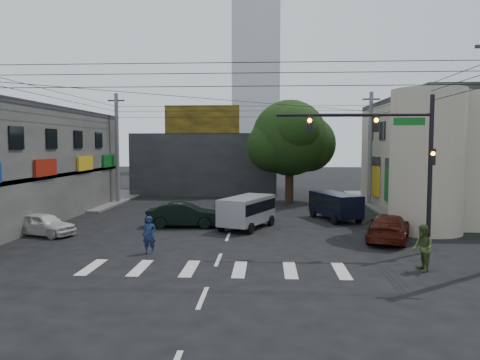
# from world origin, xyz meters

# --- Properties ---
(ground) EXTENTS (160.00, 160.00, 0.00)m
(ground) POSITION_xyz_m (0.00, 0.00, 0.00)
(ground) COLOR black
(ground) RESTS_ON ground
(sidewalk_far_left) EXTENTS (16.00, 16.00, 0.15)m
(sidewalk_far_left) POSITION_xyz_m (-18.00, 18.00, 0.07)
(sidewalk_far_left) COLOR #514F4C
(sidewalk_far_left) RESTS_ON ground
(sidewalk_far_right) EXTENTS (16.00, 16.00, 0.15)m
(sidewalk_far_right) POSITION_xyz_m (18.00, 18.00, 0.07)
(sidewalk_far_right) COLOR #514F4C
(sidewalk_far_right) RESTS_ON ground
(corner_column) EXTENTS (4.00, 4.00, 8.00)m
(corner_column) POSITION_xyz_m (11.00, 4.00, 4.00)
(corner_column) COLOR #A19480
(corner_column) RESTS_ON ground
(building_far) EXTENTS (14.00, 10.00, 6.00)m
(building_far) POSITION_xyz_m (-4.00, 26.00, 3.00)
(building_far) COLOR #232326
(building_far) RESTS_ON ground
(billboard) EXTENTS (7.00, 0.30, 2.60)m
(billboard) POSITION_xyz_m (-4.00, 21.10, 7.30)
(billboard) COLOR olive
(billboard) RESTS_ON building_far
(tower_distant) EXTENTS (9.00, 9.00, 44.00)m
(tower_distant) POSITION_xyz_m (0.00, 70.00, 22.00)
(tower_distant) COLOR silver
(tower_distant) RESTS_ON ground
(street_tree) EXTENTS (6.40, 6.40, 8.70)m
(street_tree) POSITION_xyz_m (4.00, 17.00, 5.47)
(street_tree) COLOR black
(street_tree) RESTS_ON ground
(traffic_gantry) EXTENTS (7.10, 0.35, 7.20)m
(traffic_gantry) POSITION_xyz_m (7.82, -1.00, 4.83)
(traffic_gantry) COLOR black
(traffic_gantry) RESTS_ON ground
(utility_pole_far_left) EXTENTS (0.32, 0.32, 9.20)m
(utility_pole_far_left) POSITION_xyz_m (-10.50, 16.00, 4.60)
(utility_pole_far_left) COLOR #59595B
(utility_pole_far_left) RESTS_ON ground
(utility_pole_far_right) EXTENTS (0.32, 0.32, 9.20)m
(utility_pole_far_right) POSITION_xyz_m (10.50, 16.00, 4.60)
(utility_pole_far_right) COLOR #59595B
(utility_pole_far_right) RESTS_ON ground
(dark_sedan) EXTENTS (2.06, 4.64, 1.47)m
(dark_sedan) POSITION_xyz_m (-2.86, 4.89, 0.74)
(dark_sedan) COLOR black
(dark_sedan) RESTS_ON ground
(white_compact) EXTENTS (3.82, 4.62, 1.25)m
(white_compact) POSITION_xyz_m (-10.04, 1.80, 0.63)
(white_compact) COLOR silver
(white_compact) RESTS_ON ground
(maroon_sedan) EXTENTS (4.88, 5.94, 1.37)m
(maroon_sedan) POSITION_xyz_m (8.33, 1.44, 0.69)
(maroon_sedan) COLOR #431209
(maroon_sedan) RESTS_ON ground
(silver_minivan) EXTENTS (5.67, 4.95, 1.88)m
(silver_minivan) POSITION_xyz_m (0.92, 4.57, 0.94)
(silver_minivan) COLOR #93959A
(silver_minivan) RESTS_ON ground
(navy_van) EXTENTS (5.51, 4.54, 1.77)m
(navy_van) POSITION_xyz_m (6.54, 7.92, 0.89)
(navy_van) COLOR black
(navy_van) RESTS_ON ground
(traffic_officer) EXTENTS (0.63, 0.42, 1.71)m
(traffic_officer) POSITION_xyz_m (-3.25, -2.00, 0.86)
(traffic_officer) COLOR #16244D
(traffic_officer) RESTS_ON ground
(pedestrian_olive) EXTENTS (1.03, 0.87, 1.84)m
(pedestrian_olive) POSITION_xyz_m (8.17, -4.31, 0.92)
(pedestrian_olive) COLOR #384921
(pedestrian_olive) RESTS_ON ground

